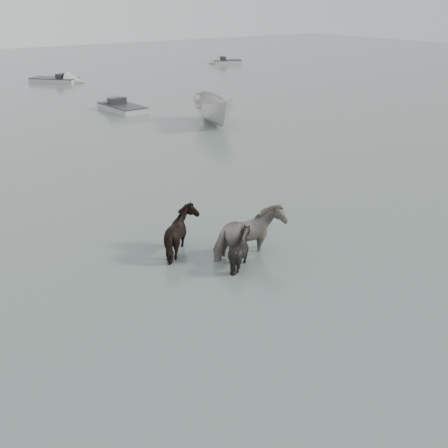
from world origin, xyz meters
The scene contains 8 objects.
ground centered at (0.00, 0.00, 0.00)m, with size 140.00×140.00×0.00m, color #516059.
pony_pinto centered at (0.59, 0.17, 0.89)m, with size 0.96×2.10×1.78m, color black.
pony_dark centered at (-0.78, 1.44, 0.78)m, with size 1.55×1.32×1.56m, color black.
pony_black centered at (0.05, -0.17, 0.63)m, with size 1.02×1.14×1.26m, color black.
boat_small centered at (9.66, 15.10, 0.90)m, with size 1.75×4.65×1.79m, color #BAB9B5.
skiff_port centered at (7.05, 21.55, 0.38)m, with size 5.15×1.60×0.75m, color #A2A4A2, non-canonical shape.
skiff_mid centered at (7.88, 36.07, 0.38)m, with size 5.42×1.60×0.75m, color #A4A7A4, non-canonical shape.
skiff_star centered at (27.62, 38.85, 0.38)m, with size 4.00×1.60×0.75m, color #ABABA6, non-canonical shape.
Camera 1 is at (-8.34, -11.18, 6.89)m, focal length 45.00 mm.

